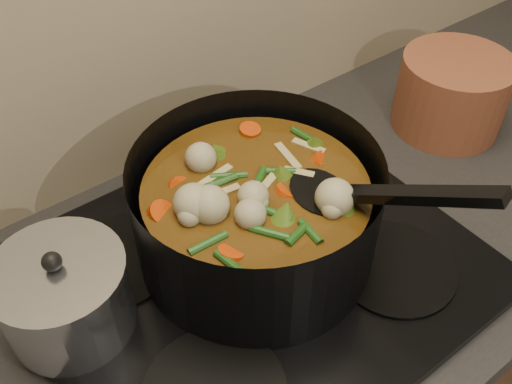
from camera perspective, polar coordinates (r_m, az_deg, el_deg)
stovetop at (r=0.86m, az=-0.11°, el=-7.65°), size 0.62×0.54×0.03m
stockpot at (r=0.81m, az=0.05°, el=-2.11°), size 0.37×0.46×0.26m
saucepan at (r=0.78m, az=-18.53°, el=-9.82°), size 0.17×0.17×0.14m
terracotta_crock at (r=1.15m, az=18.96°, el=9.29°), size 0.26×0.26×0.14m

